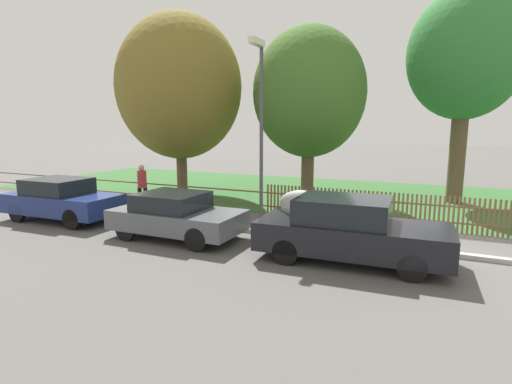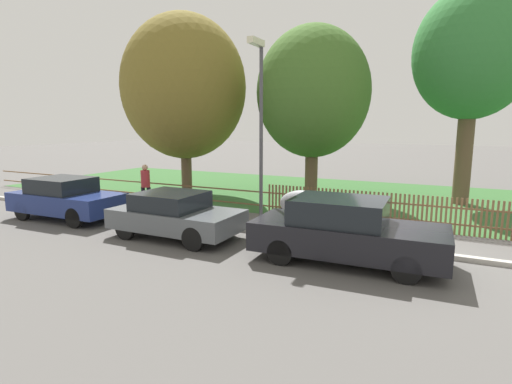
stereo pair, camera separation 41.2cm
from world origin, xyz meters
The scene contains 13 objects.
ground_plane centered at (0.00, 0.00, 0.00)m, with size 120.00×120.00×0.00m, color #565451.
kerb_stone centered at (0.00, 0.10, 0.06)m, with size 41.17×0.20×0.12m, color #B2ADA3.
grass_strip centered at (0.00, 7.69, 0.01)m, with size 41.17×10.29×0.01m, color #33602D.
park_fence centered at (0.00, 2.56, 0.56)m, with size 41.17×0.05×1.11m.
parked_car_silver_hatchback centered at (-11.12, -1.13, 0.72)m, with size 3.98×1.84×1.42m.
parked_car_black_saloon centered at (-6.36, -1.30, 0.67)m, with size 3.73×1.82×1.30m.
parked_car_navy_estate centered at (-1.48, -1.22, 0.75)m, with size 4.47×1.99×1.51m.
covered_motorcycle centered at (-3.42, 1.63, 0.68)m, with size 1.90×0.80×1.14m.
tree_nearest_kerb centered at (-10.30, 4.68, 4.83)m, with size 5.50×5.50×8.01m.
tree_behind_motorcycle centered at (-4.78, 6.10, 4.52)m, with size 4.71×4.71×7.25m.
tree_mid_park centered at (1.02, 7.88, 5.87)m, with size 4.43×4.43×8.49m.
pedestrian_near_fence centered at (-9.94, 1.52, 0.96)m, with size 0.41×0.41×1.69m.
street_lamp centered at (-4.63, 0.68, 3.54)m, with size 0.20×0.79×5.62m.
Camera 2 is at (0.66, -10.24, 3.19)m, focal length 28.00 mm.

